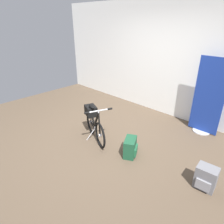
{
  "coord_description": "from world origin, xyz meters",
  "views": [
    {
      "loc": [
        2.39,
        -2.28,
        2.23
      ],
      "look_at": [
        -0.1,
        0.29,
        0.55
      ],
      "focal_mm": 31.8,
      "sensor_mm": 36.0,
      "label": 1
    }
  ],
  "objects_px": {
    "floor_banner_stand": "(208,101)",
    "handbag_on_floor": "(206,178)",
    "folding_bike_foreground": "(94,121)",
    "backpack_on_floor": "(130,147)"
  },
  "relations": [
    {
      "from": "floor_banner_stand",
      "to": "handbag_on_floor",
      "type": "xyz_separation_m",
      "value": [
        0.67,
        -1.57,
        -0.54
      ]
    },
    {
      "from": "floor_banner_stand",
      "to": "handbag_on_floor",
      "type": "bearing_deg",
      "value": -67.01
    },
    {
      "from": "floor_banner_stand",
      "to": "folding_bike_foreground",
      "type": "relative_size",
      "value": 1.59
    },
    {
      "from": "floor_banner_stand",
      "to": "folding_bike_foreground",
      "type": "xyz_separation_m",
      "value": [
        -1.51,
        -1.79,
        -0.34
      ]
    },
    {
      "from": "handbag_on_floor",
      "to": "folding_bike_foreground",
      "type": "bearing_deg",
      "value": -174.36
    },
    {
      "from": "folding_bike_foreground",
      "to": "backpack_on_floor",
      "type": "relative_size",
      "value": 2.65
    },
    {
      "from": "backpack_on_floor",
      "to": "floor_banner_stand",
      "type": "bearing_deg",
      "value": 71.16
    },
    {
      "from": "folding_bike_foreground",
      "to": "handbag_on_floor",
      "type": "relative_size",
      "value": 2.82
    },
    {
      "from": "folding_bike_foreground",
      "to": "backpack_on_floor",
      "type": "xyz_separation_m",
      "value": [
        0.92,
        0.06,
        -0.21
      ]
    },
    {
      "from": "floor_banner_stand",
      "to": "handbag_on_floor",
      "type": "height_order",
      "value": "floor_banner_stand"
    }
  ]
}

